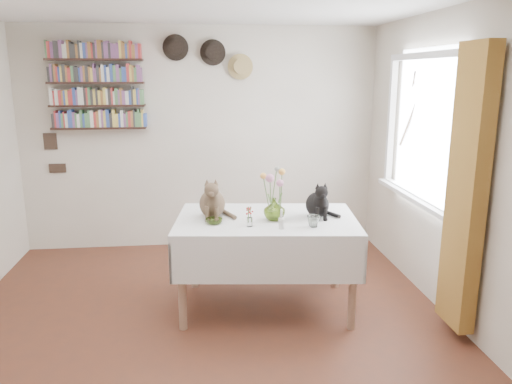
{
  "coord_description": "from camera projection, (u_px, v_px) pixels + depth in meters",
  "views": [
    {
      "loc": [
        -0.02,
        -3.45,
        1.98
      ],
      "look_at": [
        0.42,
        0.43,
        1.05
      ],
      "focal_mm": 35.0,
      "sensor_mm": 36.0,
      "label": 1
    }
  ],
  "objects": [
    {
      "name": "room",
      "position": [
        203.0,
        180.0,
        3.5
      ],
      "size": [
        4.08,
        4.58,
        2.58
      ],
      "color": "brown",
      "rests_on": "ground"
    },
    {
      "name": "porcelain_figurine",
      "position": [
        323.0,
        212.0,
        4.21
      ],
      "size": [
        0.04,
        0.04,
        0.08
      ],
      "color": "white",
      "rests_on": "dining_table"
    },
    {
      "name": "wall_art_plaques",
      "position": [
        53.0,
        153.0,
        5.51
      ],
      "size": [
        0.21,
        0.02,
        0.44
      ],
      "color": "#38281E",
      "rests_on": "room"
    },
    {
      "name": "black_cat",
      "position": [
        317.0,
        198.0,
        4.18
      ],
      "size": [
        0.22,
        0.28,
        0.32
      ],
      "primitive_type": null,
      "rotation": [
        0.0,
        0.0,
        0.04
      ],
      "color": "black",
      "rests_on": "dining_table"
    },
    {
      "name": "tabby_cat",
      "position": [
        212.0,
        196.0,
        4.17
      ],
      "size": [
        0.25,
        0.31,
        0.36
      ],
      "primitive_type": null,
      "rotation": [
        0.0,
        0.0,
        -0.05
      ],
      "color": "brown",
      "rests_on": "dining_table"
    },
    {
      "name": "window",
      "position": [
        423.0,
        140.0,
        4.46
      ],
      "size": [
        0.12,
        1.52,
        1.32
      ],
      "color": "white",
      "rests_on": "room"
    },
    {
      "name": "flower_vase",
      "position": [
        274.0,
        209.0,
        4.1
      ],
      "size": [
        0.24,
        0.24,
        0.19
      ],
      "primitive_type": "imported",
      "rotation": [
        0.0,
        0.0,
        -0.47
      ],
      "color": "#8BAA40",
      "rests_on": "dining_table"
    },
    {
      "name": "bookshelf_unit",
      "position": [
        97.0,
        86.0,
        5.33
      ],
      "size": [
        1.0,
        0.16,
        0.91
      ],
      "color": "black",
      "rests_on": "room"
    },
    {
      "name": "flower_bouquet",
      "position": [
        274.0,
        179.0,
        4.05
      ],
      "size": [
        0.17,
        0.12,
        0.39
      ],
      "color": "#4C7233",
      "rests_on": "flower_vase"
    },
    {
      "name": "wall_hats",
      "position": [
        210.0,
        56.0,
        5.42
      ],
      "size": [
        0.98,
        0.09,
        0.48
      ],
      "color": "black",
      "rests_on": "room"
    },
    {
      "name": "curtain",
      "position": [
        466.0,
        191.0,
        3.62
      ],
      "size": [
        0.12,
        0.38,
        2.1
      ],
      "primitive_type": "cube",
      "color": "brown",
      "rests_on": "room"
    },
    {
      "name": "drinking_glass",
      "position": [
        313.0,
        221.0,
        3.92
      ],
      "size": [
        0.1,
        0.1,
        0.09
      ],
      "primitive_type": "imported",
      "rotation": [
        0.0,
        0.0,
        -0.02
      ],
      "color": "white",
      "rests_on": "dining_table"
    },
    {
      "name": "dining_table",
      "position": [
        266.0,
        240.0,
        4.22
      ],
      "size": [
        1.59,
        1.12,
        0.8
      ],
      "color": "white",
      "rests_on": "room"
    },
    {
      "name": "berry_jar",
      "position": [
        250.0,
        217.0,
        3.92
      ],
      "size": [
        0.05,
        0.05,
        0.18
      ],
      "color": "white",
      "rests_on": "dining_table"
    },
    {
      "name": "candlestick",
      "position": [
        281.0,
        222.0,
        3.87
      ],
      "size": [
        0.04,
        0.04,
        0.16
      ],
      "color": "white",
      "rests_on": "dining_table"
    },
    {
      "name": "green_bowl",
      "position": [
        214.0,
        221.0,
        4.01
      ],
      "size": [
        0.15,
        0.15,
        0.04
      ],
      "primitive_type": "imported",
      "rotation": [
        0.0,
        0.0,
        -0.12
      ],
      "color": "#8BAA40",
      "rests_on": "dining_table"
    }
  ]
}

